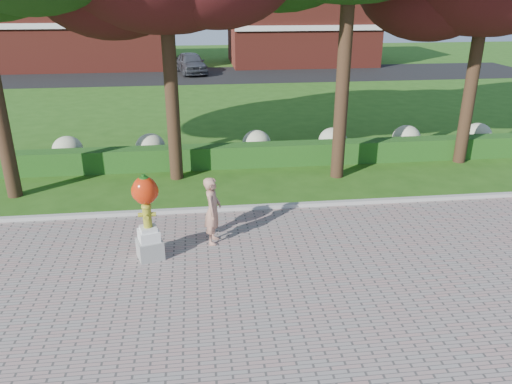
% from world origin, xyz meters
% --- Properties ---
extents(ground, '(100.00, 100.00, 0.00)m').
position_xyz_m(ground, '(0.00, 0.00, 0.00)').
color(ground, '#275214').
rests_on(ground, ground).
extents(walkway, '(40.00, 14.00, 0.04)m').
position_xyz_m(walkway, '(0.00, -4.00, 0.02)').
color(walkway, gray).
rests_on(walkway, ground).
extents(curb, '(40.00, 0.18, 0.15)m').
position_xyz_m(curb, '(0.00, 3.00, 0.07)').
color(curb, '#ADADA5').
rests_on(curb, ground).
extents(lawn_hedge, '(24.00, 0.70, 0.80)m').
position_xyz_m(lawn_hedge, '(0.00, 7.00, 0.40)').
color(lawn_hedge, '#164413').
rests_on(lawn_hedge, ground).
extents(hydrangea_row, '(20.10, 1.10, 0.99)m').
position_xyz_m(hydrangea_row, '(0.57, 8.00, 0.55)').
color(hydrangea_row, '#B2B288').
rests_on(hydrangea_row, ground).
extents(street, '(50.00, 8.00, 0.02)m').
position_xyz_m(street, '(0.00, 28.00, 0.01)').
color(street, black).
rests_on(street, ground).
extents(building_left, '(14.00, 8.00, 7.00)m').
position_xyz_m(building_left, '(-10.00, 34.00, 3.50)').
color(building_left, maroon).
rests_on(building_left, ground).
extents(building_right, '(12.00, 8.00, 6.40)m').
position_xyz_m(building_right, '(8.00, 34.00, 3.20)').
color(building_right, maroon).
rests_on(building_right, ground).
extents(hydrant_sculpture, '(0.72, 0.72, 2.12)m').
position_xyz_m(hydrant_sculpture, '(-2.48, 0.47, 1.16)').
color(hydrant_sculpture, gray).
rests_on(hydrant_sculpture, walkway).
extents(woman, '(0.53, 0.71, 1.75)m').
position_xyz_m(woman, '(-0.94, 1.09, 0.91)').
color(woman, tan).
rests_on(woman, walkway).
extents(parked_car, '(2.75, 4.91, 1.58)m').
position_xyz_m(parked_car, '(-1.47, 28.98, 0.81)').
color(parked_car, '#44454C').
rests_on(parked_car, street).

